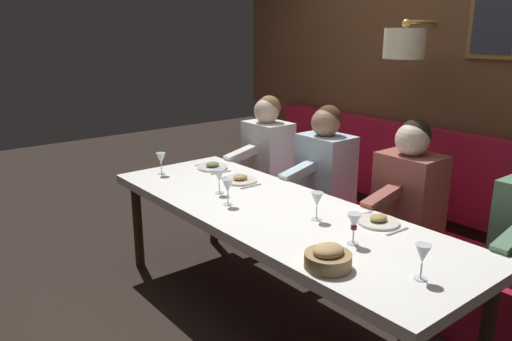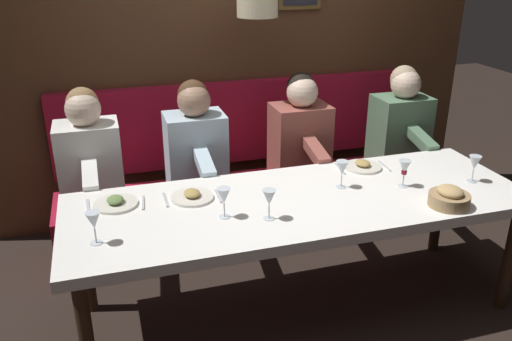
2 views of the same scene
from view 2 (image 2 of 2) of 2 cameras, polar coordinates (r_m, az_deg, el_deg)
ground_plane at (r=3.35m, az=4.41°, el=-14.50°), size 12.00×12.00×0.00m
dining_table at (r=2.99m, az=4.80°, el=-4.11°), size 0.90×2.60×0.74m
banquette_bench at (r=3.94m, az=-0.13°, el=-4.38°), size 0.52×2.80×0.45m
back_wall_panel at (r=4.11m, az=-2.48°, el=13.54°), size 0.59×4.00×2.90m
diner_nearest at (r=4.17m, az=15.37°, el=5.10°), size 0.60×0.40×0.79m
diner_near at (r=3.81m, az=4.81°, el=4.19°), size 0.60×0.40×0.79m
diner_middle at (r=3.61m, az=-6.55°, el=3.05°), size 0.60×0.40×0.79m
diner_far at (r=3.56m, az=-17.62°, el=1.83°), size 0.60×0.40×0.79m
place_setting_0 at (r=2.97m, az=-6.92°, el=-2.78°), size 0.24×0.31×0.05m
place_setting_1 at (r=2.97m, az=-14.93°, el=-3.39°), size 0.24×0.32×0.05m
place_setting_2 at (r=3.42m, az=11.44°, el=0.50°), size 0.24×0.32×0.05m
wine_glass_0 at (r=2.71m, az=-3.49°, el=-2.85°), size 0.07×0.07×0.16m
wine_glass_1 at (r=3.38m, az=22.54°, el=0.72°), size 0.07×0.07×0.16m
wine_glass_2 at (r=2.58m, az=-17.15°, el=-5.28°), size 0.07×0.07×0.16m
wine_glass_3 at (r=2.69m, az=1.43°, el=-3.03°), size 0.07×0.07×0.16m
wine_glass_4 at (r=3.08m, az=9.29°, el=0.18°), size 0.07×0.07×0.16m
wine_glass_5 at (r=3.17m, az=15.76°, el=0.25°), size 0.07×0.07×0.16m
bread_bowl at (r=3.04m, az=20.16°, el=-2.77°), size 0.22×0.22×0.12m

